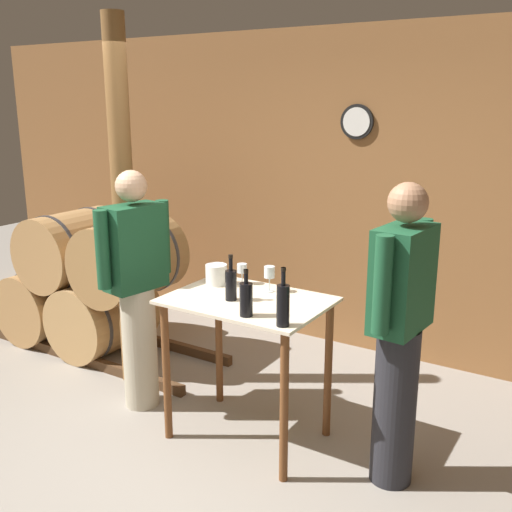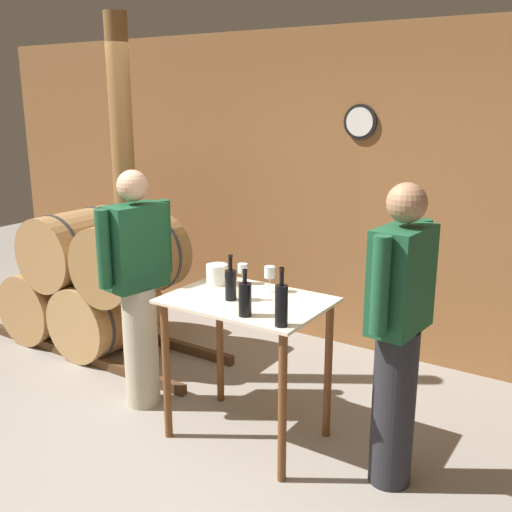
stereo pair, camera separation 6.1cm
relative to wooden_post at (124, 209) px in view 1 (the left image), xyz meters
The scene contains 13 objects.
ground_plane 1.99m from the wooden_post, 42.74° to the right, with size 14.00×14.00×0.00m, color gray.
back_wall 1.87m from the wooden_post, 54.84° to the left, with size 8.40×0.08×2.70m.
barrel_rack 1.11m from the wooden_post, 159.85° to the left, with size 2.88×0.76×1.20m.
tasting_table 1.38m from the wooden_post, 10.25° to the right, with size 0.97×0.69×0.94m.
wooden_post is the anchor object (origin of this frame).
wine_bottle_far_left 1.22m from the wooden_post, 14.11° to the right, with size 0.07×0.07×0.29m.
wine_bottle_left 1.48m from the wooden_post, 18.87° to the right, with size 0.07×0.07×0.27m.
wine_bottle_center 1.72m from the wooden_post, 16.84° to the right, with size 0.07×0.07×0.33m.
wine_glass_near_left 1.06m from the wooden_post, ahead, with size 0.07×0.07×0.14m.
wine_glass_near_center 1.29m from the wooden_post, ahead, with size 0.07×0.07×0.17m.
ice_bucket 0.95m from the wooden_post, ahead, with size 0.14×0.14×0.14m.
person_host 0.64m from the wooden_post, 37.86° to the right, with size 0.29×0.58×1.68m.
person_visitor_with_scarf 2.21m from the wooden_post, ahead, with size 0.25×0.59×1.72m.
Camera 1 is at (2.03, -2.14, 2.14)m, focal length 42.00 mm.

